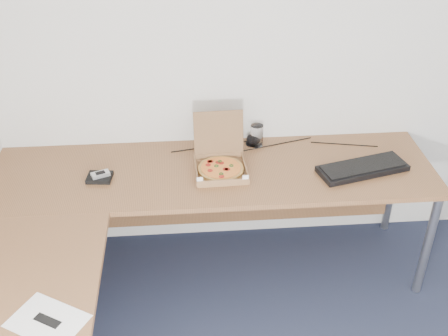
{
  "coord_description": "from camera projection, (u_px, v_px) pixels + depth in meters",
  "views": [
    {
      "loc": [
        -0.65,
        -1.23,
        2.45
      ],
      "look_at": [
        -0.45,
        1.28,
        0.82
      ],
      "focal_mm": 44.71,
      "sensor_mm": 36.0,
      "label": 1
    }
  ],
  "objects": [
    {
      "name": "paper_sheet",
      "position": [
        47.0,
        321.0,
        2.22
      ],
      "size": [
        0.36,
        0.33,
        0.0
      ],
      "primitive_type": "cube",
      "rotation": [
        0.0,
        0.0,
        -0.54
      ],
      "color": "white",
      "rests_on": "desk"
    },
    {
      "name": "pizza_box",
      "position": [
        221.0,
        165.0,
        3.12
      ],
      "size": [
        0.28,
        0.33,
        0.29
      ],
      "rotation": [
        0.0,
        0.0,
        0.04
      ],
      "color": "olive",
      "rests_on": "desk"
    },
    {
      "name": "keyboard",
      "position": [
        362.0,
        168.0,
        3.13
      ],
      "size": [
        0.53,
        0.3,
        0.03
      ],
      "primitive_type": "cube",
      "rotation": [
        0.0,
        0.0,
        0.26
      ],
      "color": "black",
      "rests_on": "desk"
    },
    {
      "name": "wallet",
      "position": [
        100.0,
        177.0,
        3.06
      ],
      "size": [
        0.15,
        0.13,
        0.02
      ],
      "primitive_type": "cube",
      "rotation": [
        0.0,
        0.0,
        -0.11
      ],
      "color": "black",
      "rests_on": "desk"
    },
    {
      "name": "room_shell",
      "position": [
        402.0,
        269.0,
        1.72
      ],
      "size": [
        3.5,
        3.5,
        2.5
      ],
      "primitive_type": null,
      "color": "silver",
      "rests_on": "ground"
    },
    {
      "name": "cable_bundle",
      "position": [
        270.0,
        146.0,
        3.37
      ],
      "size": [
        0.6,
        0.12,
        0.01
      ],
      "primitive_type": null,
      "rotation": [
        0.0,
        0.0,
        0.14
      ],
      "color": "black",
      "rests_on": "desk"
    },
    {
      "name": "dome_speaker",
      "position": [
        252.0,
        139.0,
        3.37
      ],
      "size": [
        0.08,
        0.08,
        0.07
      ],
      "primitive_type": "ellipsoid",
      "color": "black",
      "rests_on": "desk"
    },
    {
      "name": "desk",
      "position": [
        154.0,
        224.0,
        2.78
      ],
      "size": [
        2.5,
        2.2,
        0.73
      ],
      "color": "brown",
      "rests_on": "ground"
    },
    {
      "name": "drinking_glass",
      "position": [
        257.0,
        135.0,
        3.34
      ],
      "size": [
        0.08,
        0.08,
        0.13
      ],
      "primitive_type": "cylinder",
      "color": "white",
      "rests_on": "desk"
    },
    {
      "name": "phone",
      "position": [
        100.0,
        174.0,
        3.05
      ],
      "size": [
        0.11,
        0.08,
        0.02
      ],
      "primitive_type": "cube",
      "rotation": [
        0.0,
        0.0,
        0.38
      ],
      "color": "#B2B5BA",
      "rests_on": "wallet"
    }
  ]
}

